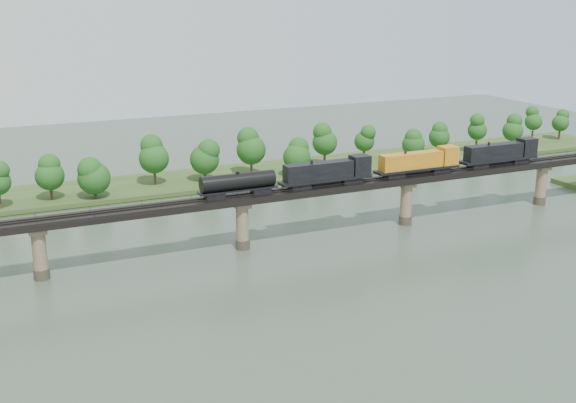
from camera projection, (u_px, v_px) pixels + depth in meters
name	position (u px, v px, depth m)	size (l,w,h in m)	color
ground	(305.00, 303.00, 124.08)	(400.00, 400.00, 0.00)	#344235
far_bank	(171.00, 184.00, 198.23)	(300.00, 24.00, 1.60)	#2D451B
bridge	(242.00, 224.00, 148.80)	(236.00, 30.00, 11.50)	#473A2D
bridge_superstructure	(242.00, 194.00, 147.04)	(220.00, 4.90, 0.75)	black
far_treeline	(144.00, 161.00, 188.82)	(289.06, 17.54, 13.60)	#382619
freight_train	(389.00, 166.00, 160.16)	(85.54, 3.33, 5.89)	black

